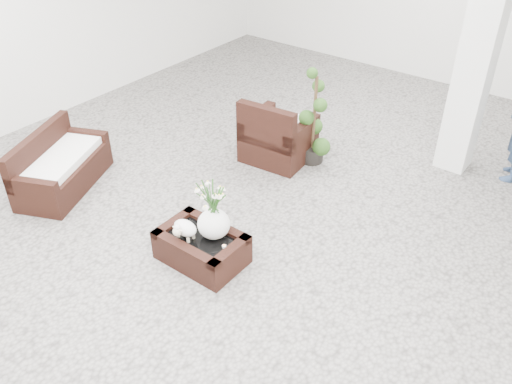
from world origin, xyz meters
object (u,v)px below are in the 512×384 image
Objects in this scene: loveseat at (61,162)px; topiary at (314,117)px; armchair at (279,129)px; coffee_table at (202,248)px.

topiary is (2.19, 2.47, 0.30)m from loveseat.
topiary is (0.42, 0.21, 0.21)m from armchair.
armchair is at bearing 104.85° from coffee_table.
coffee_table is 0.66× the size of loveseat.
coffee_table is 2.37m from loveseat.
coffee_table is at bearing 99.79° from armchair.
loveseat is 1.03× the size of topiary.
armchair is 0.66× the size of loveseat.
loveseat is at bearing -131.49° from topiary.
armchair reaches higher than coffee_table.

